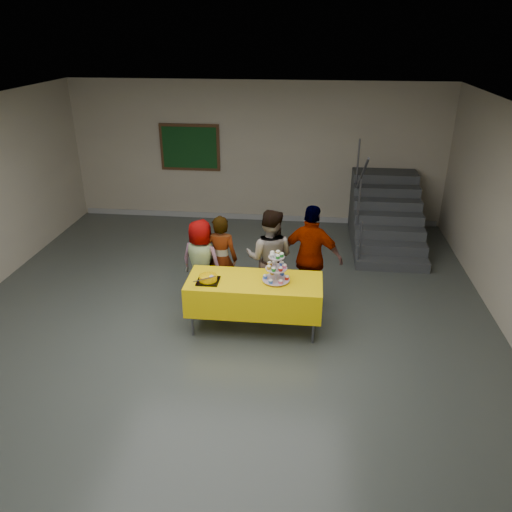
{
  "coord_description": "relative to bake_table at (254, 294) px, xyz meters",
  "views": [
    {
      "loc": [
        1.16,
        -5.54,
        3.98
      ],
      "look_at": [
        0.46,
        0.76,
        1.05
      ],
      "focal_mm": 35.0,
      "sensor_mm": 36.0,
      "label": 1
    }
  ],
  "objects": [
    {
      "name": "room_shell",
      "position": [
        -0.46,
        -0.54,
        1.57
      ],
      "size": [
        10.0,
        10.04,
        3.02
      ],
      "color": "#4C514C",
      "rests_on": "ground"
    },
    {
      "name": "bake_table",
      "position": [
        0.0,
        0.0,
        0.0
      ],
      "size": [
        1.88,
        0.78,
        0.77
      ],
      "color": "#595960",
      "rests_on": "ground"
    },
    {
      "name": "cupcake_stand",
      "position": [
        0.3,
        0.0,
        0.4
      ],
      "size": [
        0.38,
        0.38,
        0.44
      ],
      "color": "silver",
      "rests_on": "bake_table"
    },
    {
      "name": "bear_cake",
      "position": [
        -0.63,
        -0.11,
        0.27
      ],
      "size": [
        0.32,
        0.36,
        0.12
      ],
      "color": "black",
      "rests_on": "bake_table"
    },
    {
      "name": "schoolchild_a",
      "position": [
        -0.9,
        0.67,
        0.13
      ],
      "size": [
        0.76,
        0.6,
        1.36
      ],
      "primitive_type": "imported",
      "rotation": [
        0.0,
        0.0,
        2.86
      ],
      "color": "slate",
      "rests_on": "ground"
    },
    {
      "name": "schoolchild_b",
      "position": [
        -0.6,
        0.75,
        0.16
      ],
      "size": [
        0.52,
        0.34,
        1.42
      ],
      "primitive_type": "imported",
      "rotation": [
        0.0,
        0.0,
        3.13
      ],
      "color": "slate",
      "rests_on": "ground"
    },
    {
      "name": "schoolchild_c",
      "position": [
        0.15,
        0.74,
        0.22
      ],
      "size": [
        0.82,
        0.68,
        1.55
      ],
      "primitive_type": "imported",
      "rotation": [
        0.0,
        0.0,
        3.01
      ],
      "color": "slate",
      "rests_on": "ground"
    },
    {
      "name": "schoolchild_d",
      "position": [
        0.78,
        0.74,
        0.26
      ],
      "size": [
        1.03,
        0.63,
        1.63
      ],
      "primitive_type": "imported",
      "rotation": [
        0.0,
        0.0,
        2.88
      ],
      "color": "slate",
      "rests_on": "ground"
    },
    {
      "name": "staircase",
      "position": [
        2.24,
        3.57,
        -0.07
      ],
      "size": [
        1.3,
        2.4,
        2.04
      ],
      "color": "#424447",
      "rests_on": "ground"
    },
    {
      "name": "noticeboard",
      "position": [
        -1.9,
        4.41,
        1.04
      ],
      "size": [
        1.3,
        0.05,
        1.0
      ],
      "color": "#472B16",
      "rests_on": "ground"
    }
  ]
}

